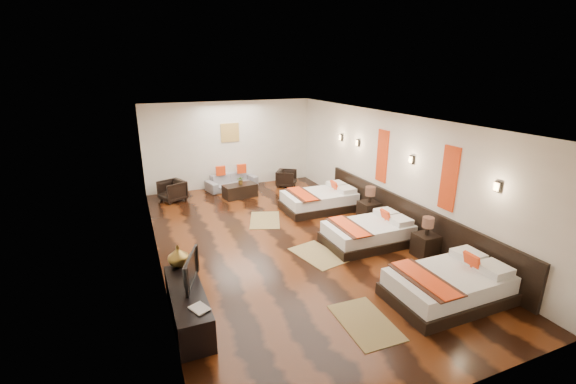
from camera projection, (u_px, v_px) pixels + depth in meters
name	position (u px, v px, depth m)	size (l,w,h in m)	color
floor	(286.00, 241.00, 8.76)	(5.50, 9.50, 0.01)	black
ceiling	(285.00, 118.00, 7.89)	(5.50, 9.50, 0.01)	white
back_wall	(230.00, 145.00, 12.49)	(5.50, 0.01, 2.80)	silver
left_wall	(153.00, 199.00, 7.32)	(0.01, 9.50, 2.80)	silver
right_wall	(389.00, 171.00, 9.34)	(0.01, 9.50, 2.80)	silver
headboard_panel	(406.00, 218.00, 8.91)	(0.08, 6.60, 0.90)	black
bed_near	(449.00, 285.00, 6.50)	(2.03, 1.28, 0.78)	black
bed_mid	(369.00, 233.00, 8.60)	(1.93, 1.21, 0.74)	black
bed_far	(320.00, 200.00, 10.70)	(2.02, 1.27, 0.77)	black
nightstand_a	(426.00, 242.00, 8.00)	(0.44, 0.44, 0.87)	black
nightstand_b	(369.00, 209.00, 9.81)	(0.47, 0.47, 0.94)	black
jute_mat_near	(365.00, 322.00, 5.96)	(0.75, 1.20, 0.01)	olive
jute_mat_mid	(318.00, 255.00, 8.12)	(0.75, 1.20, 0.01)	olive
jute_mat_far	(265.00, 220.00, 9.98)	(0.75, 1.20, 0.01)	olive
tv_console	(188.00, 306.00, 5.93)	(0.50, 1.80, 0.55)	black
tv	(187.00, 270.00, 5.96)	(0.83, 0.11, 0.48)	black
book	(193.00, 312.00, 5.30)	(0.21, 0.28, 0.03)	black
figurine	(178.00, 256.00, 6.51)	(0.35, 0.35, 0.37)	brown
sofa	(232.00, 181.00, 12.56)	(1.67, 0.65, 0.49)	gray
armchair_left	(172.00, 191.00, 11.35)	(0.66, 0.68, 0.62)	black
armchair_right	(286.00, 178.00, 12.77)	(0.60, 0.61, 0.56)	black
coffee_table	(240.00, 191.00, 11.72)	(1.00, 0.50, 0.40)	black
table_plant	(241.00, 180.00, 11.64)	(0.23, 0.20, 0.26)	#23531B
orange_panel_a	(449.00, 179.00, 7.57)	(0.04, 0.40, 1.30)	#D86014
orange_panel_b	(382.00, 156.00, 9.50)	(0.04, 0.40, 1.30)	#D86014
sconce_near	(497.00, 187.00, 6.55)	(0.07, 0.12, 0.18)	black
sconce_mid	(412.00, 160.00, 8.48)	(0.07, 0.12, 0.18)	black
sconce_far	(358.00, 143.00, 10.41)	(0.07, 0.12, 0.18)	black
sconce_lounge	(341.00, 137.00, 11.20)	(0.07, 0.12, 0.18)	black
gold_artwork	(230.00, 133.00, 12.35)	(0.60, 0.04, 0.60)	#AD873F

